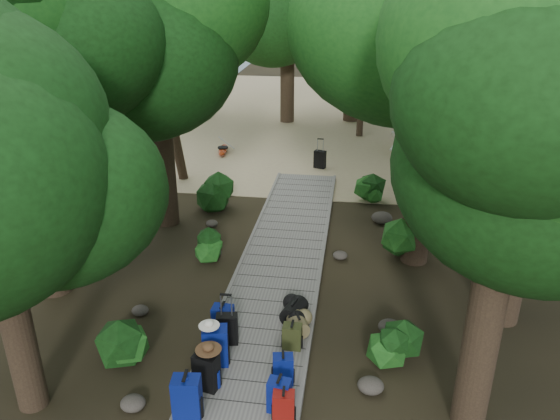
% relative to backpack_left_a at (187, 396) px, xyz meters
% --- Properties ---
extents(ground, '(120.00, 120.00, 0.00)m').
position_rel_backpack_left_a_xyz_m(ground, '(0.73, 4.42, -0.53)').
color(ground, '#2E2617').
rests_on(ground, ground).
extents(sand_beach, '(40.00, 22.00, 0.02)m').
position_rel_backpack_left_a_xyz_m(sand_beach, '(0.73, 20.42, -0.52)').
color(sand_beach, tan).
rests_on(sand_beach, ground).
extents(boardwalk, '(2.00, 12.00, 0.12)m').
position_rel_backpack_left_a_xyz_m(boardwalk, '(0.73, 5.42, -0.47)').
color(boardwalk, gray).
rests_on(boardwalk, ground).
extents(backpack_left_a, '(0.46, 0.35, 0.81)m').
position_rel_backpack_left_a_xyz_m(backpack_left_a, '(0.00, 0.00, 0.00)').
color(backpack_left_a, navy).
rests_on(backpack_left_a, boardwalk).
extents(backpack_left_b, '(0.45, 0.37, 0.73)m').
position_rel_backpack_left_a_xyz_m(backpack_left_b, '(0.12, 0.68, -0.04)').
color(backpack_left_b, black).
rests_on(backpack_left_b, boardwalk).
extents(backpack_left_c, '(0.50, 0.40, 0.82)m').
position_rel_backpack_left_a_xyz_m(backpack_left_c, '(0.11, 1.30, 0.00)').
color(backpack_left_c, navy).
rests_on(backpack_left_c, boardwalk).
extents(backpack_left_d, '(0.41, 0.30, 0.61)m').
position_rel_backpack_left_a_xyz_m(backpack_left_d, '(0.02, 2.25, -0.10)').
color(backpack_left_d, navy).
rests_on(backpack_left_d, boardwalk).
extents(backpack_right_a, '(0.35, 0.26, 0.59)m').
position_rel_backpack_left_a_xyz_m(backpack_right_a, '(1.49, 0.12, -0.11)').
color(backpack_right_a, maroon).
rests_on(backpack_right_a, boardwalk).
extents(backpack_right_b, '(0.38, 0.29, 0.64)m').
position_rel_backpack_left_a_xyz_m(backpack_right_b, '(1.39, 0.34, -0.09)').
color(backpack_right_b, navy).
rests_on(backpack_right_b, boardwalk).
extents(backpack_right_c, '(0.38, 0.30, 0.59)m').
position_rel_backpack_left_a_xyz_m(backpack_right_c, '(1.36, 0.99, -0.11)').
color(backpack_right_c, navy).
rests_on(backpack_right_c, boardwalk).
extents(backpack_right_d, '(0.35, 0.26, 0.53)m').
position_rel_backpack_left_a_xyz_m(backpack_right_d, '(1.40, 1.94, -0.14)').
color(backpack_right_d, '#343816').
rests_on(backpack_right_d, boardwalk).
extents(duffel_right_khaki, '(0.52, 0.62, 0.35)m').
position_rel_backpack_left_a_xyz_m(duffel_right_khaki, '(1.44, 2.43, -0.23)').
color(duffel_right_khaki, brown).
rests_on(duffel_right_khaki, boardwalk).
extents(duffel_right_black, '(0.54, 0.69, 0.38)m').
position_rel_backpack_left_a_xyz_m(duffel_right_black, '(1.32, 2.84, -0.21)').
color(duffel_right_black, black).
rests_on(duffel_right_black, boardwalk).
extents(suitcase_on_boardwalk, '(0.43, 0.28, 0.61)m').
position_rel_backpack_left_a_xyz_m(suitcase_on_boardwalk, '(0.18, 1.90, -0.10)').
color(suitcase_on_boardwalk, black).
rests_on(suitcase_on_boardwalk, boardwalk).
extents(lone_suitcase_on_sand, '(0.46, 0.35, 0.64)m').
position_rel_backpack_left_a_xyz_m(lone_suitcase_on_sand, '(1.09, 12.53, -0.19)').
color(lone_suitcase_on_sand, black).
rests_on(lone_suitcase_on_sand, sand_beach).
extents(hat_brown, '(0.43, 0.43, 0.13)m').
position_rel_backpack_left_a_xyz_m(hat_brown, '(0.16, 0.73, 0.39)').
color(hat_brown, '#51351E').
rests_on(hat_brown, backpack_left_b).
extents(hat_white, '(0.36, 0.36, 0.12)m').
position_rel_backpack_left_a_xyz_m(hat_white, '(0.04, 1.26, 0.47)').
color(hat_white, silver).
rests_on(hat_white, backpack_left_c).
extents(kayak, '(1.08, 3.07, 0.30)m').
position_rel_backpack_left_a_xyz_m(kayak, '(-2.82, 13.83, -0.36)').
color(kayak, '#9E2B0D').
rests_on(kayak, sand_beach).
extents(sun_lounger, '(1.07, 2.04, 0.63)m').
position_rel_backpack_left_a_xyz_m(sun_lounger, '(4.12, 15.05, -0.19)').
color(sun_lounger, silver).
rests_on(sun_lounger, sand_beach).
extents(tree_right_a, '(4.53, 4.53, 7.56)m').
position_rel_backpack_left_a_xyz_m(tree_right_a, '(4.35, 0.68, 3.25)').
color(tree_right_a, black).
rests_on(tree_right_a, ground).
extents(tree_right_b, '(5.10, 5.10, 9.11)m').
position_rel_backpack_left_a_xyz_m(tree_right_b, '(5.50, 3.63, 4.03)').
color(tree_right_b, black).
rests_on(tree_right_b, ground).
extents(tree_right_c, '(5.36, 5.36, 9.28)m').
position_rel_backpack_left_a_xyz_m(tree_right_c, '(3.92, 5.92, 4.12)').
color(tree_right_c, black).
rests_on(tree_right_c, ground).
extents(tree_right_d, '(6.37, 6.37, 11.68)m').
position_rel_backpack_left_a_xyz_m(tree_right_d, '(5.90, 8.64, 5.31)').
color(tree_right_d, black).
rests_on(tree_right_d, ground).
extents(tree_right_e, '(5.57, 5.57, 10.02)m').
position_rel_backpack_left_a_xyz_m(tree_right_e, '(5.20, 11.98, 4.48)').
color(tree_right_e, black).
rests_on(tree_right_e, ground).
extents(tree_right_f, '(5.41, 5.41, 9.66)m').
position_rel_backpack_left_a_xyz_m(tree_right_f, '(7.57, 13.94, 4.31)').
color(tree_right_f, black).
rests_on(tree_right_f, ground).
extents(tree_left_b, '(5.63, 5.63, 10.13)m').
position_rel_backpack_left_a_xyz_m(tree_left_b, '(-4.09, 3.36, 4.54)').
color(tree_left_b, black).
rests_on(tree_left_b, ground).
extents(tree_left_c, '(5.10, 5.10, 8.87)m').
position_rel_backpack_left_a_xyz_m(tree_left_c, '(-2.79, 7.18, 3.91)').
color(tree_left_c, black).
rests_on(tree_left_c, ground).
extents(tree_back_a, '(5.39, 5.39, 9.32)m').
position_rel_backpack_left_a_xyz_m(tree_back_a, '(-0.98, 19.14, 4.14)').
color(tree_back_a, black).
rests_on(tree_back_a, ground).
extents(tree_back_c, '(5.56, 5.56, 10.00)m').
position_rel_backpack_left_a_xyz_m(tree_back_c, '(6.09, 20.56, 4.47)').
color(tree_back_c, black).
rests_on(tree_back_c, ground).
extents(tree_back_d, '(5.01, 5.01, 8.35)m').
position_rel_backpack_left_a_xyz_m(tree_back_d, '(-5.12, 19.60, 3.65)').
color(tree_back_d, black).
rests_on(tree_back_d, ground).
extents(palm_right_a, '(4.66, 4.66, 7.95)m').
position_rel_backpack_left_a_xyz_m(palm_right_a, '(4.19, 10.57, 3.45)').
color(palm_right_a, '#134616').
rests_on(palm_right_a, ground).
extents(palm_right_b, '(4.00, 4.00, 7.73)m').
position_rel_backpack_left_a_xyz_m(palm_right_b, '(5.35, 15.03, 3.34)').
color(palm_right_b, '#134616').
rests_on(palm_right_b, ground).
extents(palm_right_c, '(3.91, 3.91, 6.23)m').
position_rel_backpack_left_a_xyz_m(palm_right_c, '(2.68, 17.25, 2.59)').
color(palm_right_c, '#134616').
rests_on(palm_right_c, ground).
extents(palm_left_a, '(4.42, 4.42, 7.04)m').
position_rel_backpack_left_a_xyz_m(palm_left_a, '(-3.73, 10.69, 2.99)').
color(palm_left_a, '#134616').
rests_on(palm_left_a, ground).
extents(rock_left_a, '(0.41, 0.37, 0.23)m').
position_rel_backpack_left_a_xyz_m(rock_left_a, '(-0.97, 0.15, -0.41)').
color(rock_left_a, '#4C473F').
rests_on(rock_left_a, ground).
extents(rock_left_b, '(0.35, 0.32, 0.19)m').
position_rel_backpack_left_a_xyz_m(rock_left_b, '(-1.87, 2.72, -0.43)').
color(rock_left_b, '#4C473F').
rests_on(rock_left_b, ground).
extents(rock_left_c, '(0.44, 0.40, 0.24)m').
position_rel_backpack_left_a_xyz_m(rock_left_c, '(-1.02, 5.38, -0.40)').
color(rock_left_c, '#4C473F').
rests_on(rock_left_c, ground).
extents(rock_left_d, '(0.33, 0.30, 0.18)m').
position_rel_backpack_left_a_xyz_m(rock_left_d, '(-1.51, 7.12, -0.43)').
color(rock_left_d, '#4C473F').
rests_on(rock_left_d, ground).
extents(rock_right_a, '(0.45, 0.40, 0.25)m').
position_rel_backpack_left_a_xyz_m(rock_right_a, '(2.83, 1.10, -0.40)').
color(rock_right_a, '#4C473F').
rests_on(rock_right_a, ground).
extents(rock_right_b, '(0.46, 0.41, 0.25)m').
position_rel_backpack_left_a_xyz_m(rock_right_b, '(3.22, 2.85, -0.40)').
color(rock_right_b, '#4C473F').
rests_on(rock_right_b, ground).
extents(rock_right_c, '(0.36, 0.33, 0.20)m').
position_rel_backpack_left_a_xyz_m(rock_right_c, '(2.12, 5.73, -0.43)').
color(rock_right_c, '#4C473F').
rests_on(rock_right_c, ground).
extents(rock_right_d, '(0.58, 0.52, 0.32)m').
position_rel_backpack_left_a_xyz_m(rock_right_d, '(3.20, 8.05, -0.37)').
color(rock_right_d, '#4C473F').
rests_on(rock_right_d, ground).
extents(shrub_left_a, '(1.05, 1.05, 0.95)m').
position_rel_backpack_left_a_xyz_m(shrub_left_a, '(-1.45, 1.07, -0.05)').
color(shrub_left_a, '#164A16').
rests_on(shrub_left_a, ground).
extents(shrub_left_b, '(0.77, 0.77, 0.69)m').
position_rel_backpack_left_a_xyz_m(shrub_left_b, '(-0.94, 5.28, -0.18)').
color(shrub_left_b, '#164A16').
rests_on(shrub_left_b, ground).
extents(shrub_left_c, '(1.13, 1.13, 1.02)m').
position_rel_backpack_left_a_xyz_m(shrub_left_c, '(-1.67, 8.46, -0.02)').
color(shrub_left_c, '#164A16').
rests_on(shrub_left_c, ground).
extents(shrub_right_a, '(0.87, 0.87, 0.79)m').
position_rel_backpack_left_a_xyz_m(shrub_right_a, '(3.28, 1.99, -0.13)').
color(shrub_right_a, '#164A16').
rests_on(shrub_right_a, ground).
extents(shrub_right_b, '(1.24, 1.24, 1.11)m').
position_rel_backpack_left_a_xyz_m(shrub_right_b, '(3.56, 5.92, 0.03)').
color(shrub_right_b, '#164A16').
rests_on(shrub_right_b, ground).
extents(shrub_right_c, '(0.92, 0.92, 0.83)m').
position_rel_backpack_left_a_xyz_m(shrub_right_c, '(2.76, 9.57, -0.11)').
color(shrub_right_c, '#164A16').
rests_on(shrub_right_c, ground).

